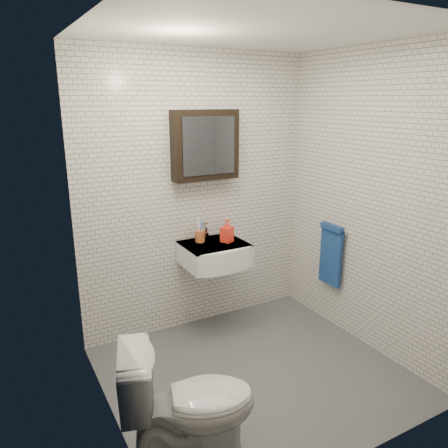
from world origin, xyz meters
TOP-DOWN VIEW (x-y plane):
  - ground at (0.00, 0.00)m, footprint 2.20×2.00m
  - room_shell at (0.00, 0.00)m, footprint 2.22×2.02m
  - washbasin at (0.05, 0.73)m, footprint 0.55×0.50m
  - faucet at (0.05, 0.93)m, footprint 0.06×0.20m
  - mirror_cabinet at (0.05, 0.93)m, footprint 0.60×0.15m
  - towel_rail at (1.04, 0.35)m, footprint 0.09×0.30m
  - toothbrush_cup at (-0.04, 0.87)m, footprint 0.10×0.10m
  - soap_bottle at (0.17, 0.76)m, footprint 0.13×0.13m
  - toilet at (-0.80, -0.53)m, footprint 0.86×0.64m

SIDE VIEW (x-z plane):
  - ground at x=0.00m, z-range 0.00..0.01m
  - toilet at x=-0.80m, z-range 0.00..0.78m
  - towel_rail at x=1.04m, z-range 0.43..1.01m
  - washbasin at x=0.05m, z-range 0.66..0.86m
  - toothbrush_cup at x=-0.04m, z-range 0.79..1.02m
  - faucet at x=0.05m, z-range 0.84..0.99m
  - soap_bottle at x=0.17m, z-range 0.85..1.06m
  - room_shell at x=0.00m, z-range 0.21..2.72m
  - mirror_cabinet at x=0.05m, z-range 1.40..2.00m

